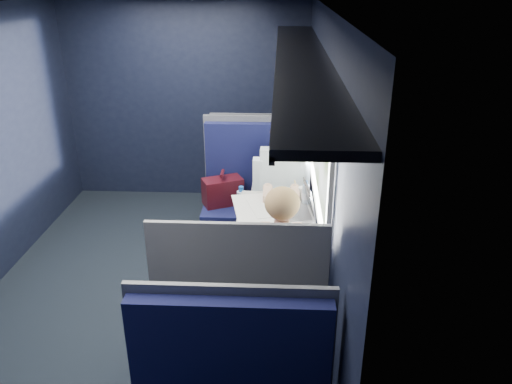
{
  "coord_description": "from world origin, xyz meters",
  "views": [
    {
      "loc": [
        1.07,
        -3.57,
        2.52
      ],
      "look_at": [
        0.9,
        0.0,
        0.95
      ],
      "focal_mm": 35.0,
      "sensor_mm": 36.0,
      "label": 1
    }
  ],
  "objects_px": {
    "table": "(272,225)",
    "cup": "(303,192)",
    "seat_row_front": "(259,172)",
    "laptop": "(301,206)",
    "seat_bay_near": "(253,205)",
    "man": "(281,185)",
    "bottle_small": "(305,194)",
    "seat_bay_far": "(242,318)",
    "woman": "(281,265)"
  },
  "relations": [
    {
      "from": "table",
      "to": "laptop",
      "type": "bearing_deg",
      "value": 15.45
    },
    {
      "from": "seat_bay_near",
      "to": "man",
      "type": "relative_size",
      "value": 0.95
    },
    {
      "from": "seat_row_front",
      "to": "man",
      "type": "xyz_separation_m",
      "value": [
        0.25,
        -1.1,
        0.31
      ]
    },
    {
      "from": "bottle_small",
      "to": "cup",
      "type": "distance_m",
      "value": 0.14
    },
    {
      "from": "man",
      "to": "bottle_small",
      "type": "xyz_separation_m",
      "value": [
        0.2,
        -0.45,
        0.11
      ]
    },
    {
      "from": "man",
      "to": "woman",
      "type": "bearing_deg",
      "value": -90.0
    },
    {
      "from": "table",
      "to": "woman",
      "type": "height_order",
      "value": "woman"
    },
    {
      "from": "man",
      "to": "table",
      "type": "bearing_deg",
      "value": -95.52
    },
    {
      "from": "man",
      "to": "laptop",
      "type": "relative_size",
      "value": 3.57
    },
    {
      "from": "seat_bay_far",
      "to": "laptop",
      "type": "bearing_deg",
      "value": 66.45
    },
    {
      "from": "seat_bay_near",
      "to": "woman",
      "type": "bearing_deg",
      "value": -80.37
    },
    {
      "from": "seat_row_front",
      "to": "bottle_small",
      "type": "height_order",
      "value": "seat_row_front"
    },
    {
      "from": "seat_bay_far",
      "to": "man",
      "type": "height_order",
      "value": "man"
    },
    {
      "from": "laptop",
      "to": "seat_bay_far",
      "type": "bearing_deg",
      "value": -113.55
    },
    {
      "from": "table",
      "to": "cup",
      "type": "relative_size",
      "value": 10.66
    },
    {
      "from": "bottle_small",
      "to": "seat_row_front",
      "type": "bearing_deg",
      "value": 106.31
    },
    {
      "from": "seat_row_front",
      "to": "cup",
      "type": "xyz_separation_m",
      "value": [
        0.43,
        -1.41,
        0.38
      ]
    },
    {
      "from": "seat_bay_far",
      "to": "seat_row_front",
      "type": "relative_size",
      "value": 1.09
    },
    {
      "from": "table",
      "to": "seat_row_front",
      "type": "xyz_separation_m",
      "value": [
        -0.18,
        1.8,
        -0.25
      ]
    },
    {
      "from": "seat_row_front",
      "to": "bottle_small",
      "type": "distance_m",
      "value": 1.66
    },
    {
      "from": "table",
      "to": "cup",
      "type": "distance_m",
      "value": 0.47
    },
    {
      "from": "man",
      "to": "seat_row_front",
      "type": "bearing_deg",
      "value": 102.83
    },
    {
      "from": "seat_row_front",
      "to": "cup",
      "type": "bearing_deg",
      "value": -72.92
    },
    {
      "from": "laptop",
      "to": "table",
      "type": "bearing_deg",
      "value": -164.55
    },
    {
      "from": "laptop",
      "to": "bottle_small",
      "type": "height_order",
      "value": "laptop"
    },
    {
      "from": "seat_bay_far",
      "to": "woman",
      "type": "xyz_separation_m",
      "value": [
        0.25,
        0.17,
        0.31
      ]
    },
    {
      "from": "cup",
      "to": "seat_row_front",
      "type": "bearing_deg",
      "value": 107.08
    },
    {
      "from": "cup",
      "to": "man",
      "type": "bearing_deg",
      "value": 120.29
    },
    {
      "from": "bottle_small",
      "to": "man",
      "type": "bearing_deg",
      "value": 114.33
    },
    {
      "from": "man",
      "to": "cup",
      "type": "height_order",
      "value": "man"
    },
    {
      "from": "seat_bay_far",
      "to": "seat_row_front",
      "type": "bearing_deg",
      "value": 90.0
    },
    {
      "from": "table",
      "to": "bottle_small",
      "type": "distance_m",
      "value": 0.41
    },
    {
      "from": "seat_bay_far",
      "to": "cup",
      "type": "bearing_deg",
      "value": 70.96
    },
    {
      "from": "table",
      "to": "cup",
      "type": "bearing_deg",
      "value": 56.72
    },
    {
      "from": "bottle_small",
      "to": "seat_bay_near",
      "type": "bearing_deg",
      "value": 127.19
    },
    {
      "from": "laptop",
      "to": "bottle_small",
      "type": "bearing_deg",
      "value": 77.23
    },
    {
      "from": "seat_bay_near",
      "to": "cup",
      "type": "bearing_deg",
      "value": -47.2
    },
    {
      "from": "bottle_small",
      "to": "cup",
      "type": "xyz_separation_m",
      "value": [
        -0.02,
        0.13,
        -0.05
      ]
    },
    {
      "from": "table",
      "to": "seat_bay_near",
      "type": "xyz_separation_m",
      "value": [
        -0.2,
        0.87,
        -0.24
      ]
    },
    {
      "from": "bottle_small",
      "to": "laptop",
      "type": "bearing_deg",
      "value": -102.77
    },
    {
      "from": "table",
      "to": "seat_row_front",
      "type": "bearing_deg",
      "value": 95.8
    },
    {
      "from": "seat_bay_far",
      "to": "man",
      "type": "relative_size",
      "value": 0.95
    },
    {
      "from": "woman",
      "to": "laptop",
      "type": "xyz_separation_m",
      "value": [
        0.16,
        0.77,
        0.08
      ]
    },
    {
      "from": "seat_bay_near",
      "to": "laptop",
      "type": "height_order",
      "value": "seat_bay_near"
    },
    {
      "from": "seat_bay_near",
      "to": "laptop",
      "type": "distance_m",
      "value": 0.99
    },
    {
      "from": "seat_bay_far",
      "to": "laptop",
      "type": "relative_size",
      "value": 3.4
    },
    {
      "from": "laptop",
      "to": "seat_bay_near",
      "type": "bearing_deg",
      "value": 117.8
    },
    {
      "from": "cup",
      "to": "table",
      "type": "bearing_deg",
      "value": -123.28
    },
    {
      "from": "woman",
      "to": "bottle_small",
      "type": "bearing_deg",
      "value": 78.14
    },
    {
      "from": "woman",
      "to": "cup",
      "type": "height_order",
      "value": "woman"
    }
  ]
}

